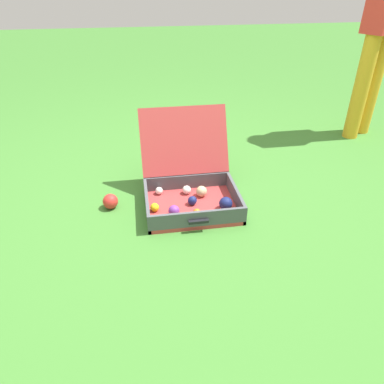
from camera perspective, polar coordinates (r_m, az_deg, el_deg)
The scene contains 3 objects.
ground_plane at distance 2.18m, azimuth -1.04°, elevation -2.35°, with size 16.00×16.00×0.00m, color #3D7A2D.
open_suitcase at distance 2.18m, azimuth -0.29°, elevation 1.10°, with size 0.55×0.64×0.50m.
stray_ball_on_grass at distance 2.20m, azimuth -12.77°, elevation -1.44°, with size 0.09×0.09×0.09m, color red.
Camera 1 is at (-0.25, -1.79, 1.23)m, focal length 33.76 mm.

